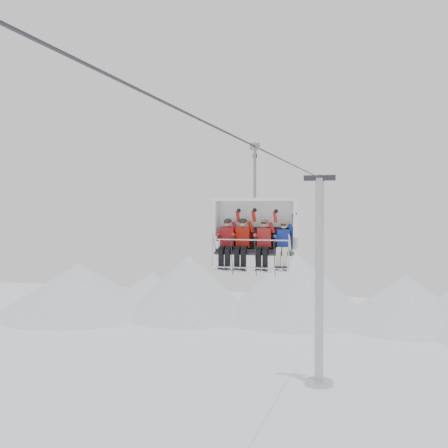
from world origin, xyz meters
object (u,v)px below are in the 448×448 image
(skier_center_left, at_px, (243,241))
(skier_far_right, at_px, (284,243))
(chairlift_carrier, at_px, (256,226))
(skier_far_left, at_px, (227,241))
(skier_center_right, at_px, (264,242))
(lift_tower_right, at_px, (319,295))

(skier_center_left, bearing_deg, skier_far_right, -0.42)
(skier_center_left, bearing_deg, chairlift_carrier, 40.49)
(skier_far_left, xyz_separation_m, skier_center_right, (1.22, -0.00, -0.01))
(lift_tower_right, xyz_separation_m, chairlift_carrier, (0.00, -18.28, 4.96))
(lift_tower_right, height_order, skier_far_right, lift_tower_right)
(skier_far_left, distance_m, skier_far_right, 1.85)
(chairlift_carrier, bearing_deg, lift_tower_right, 90.00)
(skier_far_right, bearing_deg, lift_tower_right, 92.99)
(skier_far_left, bearing_deg, skier_far_right, -0.26)
(skier_far_left, relative_size, skier_center_left, 0.99)
(lift_tower_right, xyz_separation_m, skier_far_left, (-0.88, -18.59, 4.47))
(skier_center_left, relative_size, skier_center_right, 1.02)
(skier_far_left, bearing_deg, skier_center_left, 0.13)
(chairlift_carrier, relative_size, skier_center_left, 2.25)
(lift_tower_right, xyz_separation_m, skier_far_right, (0.97, -18.60, 4.43))
(skier_center_right, bearing_deg, skier_center_left, 179.79)
(lift_tower_right, relative_size, skier_center_left, 7.62)
(lift_tower_right, relative_size, chairlift_carrier, 3.38)
(lift_tower_right, bearing_deg, skier_far_left, -92.70)
(skier_center_right, bearing_deg, skier_far_right, -0.65)
(lift_tower_right, distance_m, skier_center_right, 19.12)
(chairlift_carrier, height_order, skier_far_right, chairlift_carrier)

